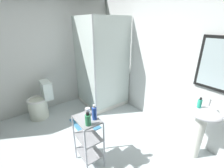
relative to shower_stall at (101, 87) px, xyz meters
The scene contains 13 objects.
ground_plane 1.77m from the shower_stall, 46.12° to the right, with size 4.20×4.20×0.02m, color silver.
wall_back 1.56m from the shower_stall, 27.61° to the left, with size 4.20×0.14×2.50m.
wall_left 1.60m from the shower_stall, 118.70° to the right, with size 0.10×4.20×2.50m, color silver.
shower_stall is the anchor object (origin of this frame).
pedestal_sink 2.15m from the shower_stall, ahead, with size 0.46×0.37×0.81m.
sink_faucet 2.20m from the shower_stall, 11.01° to the left, with size 0.03×0.03×0.10m, color silver.
toilet 1.35m from the shower_stall, 102.98° to the right, with size 0.37×0.49×0.76m.
storage_cart 1.68m from the shower_stall, 37.98° to the right, with size 0.38×0.28×0.74m.
hand_soap_bottle 2.12m from the shower_stall, ahead, with size 0.05×0.05×0.15m.
shampoo_bottle_blue 1.73m from the shower_stall, 34.70° to the right, with size 0.06×0.06×0.20m.
body_wash_bottle_green 1.84m from the shower_stall, 36.77° to the right, with size 0.07×0.07×0.17m.
rinse_cup 1.62m from the shower_stall, 38.21° to the right, with size 0.07×0.07×0.10m, color silver.
bath_mat 0.96m from the shower_stall, 55.51° to the right, with size 0.60×0.40×0.02m, color teal.
Camera 1 is at (1.65, -0.51, 1.87)m, focal length 24.46 mm.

